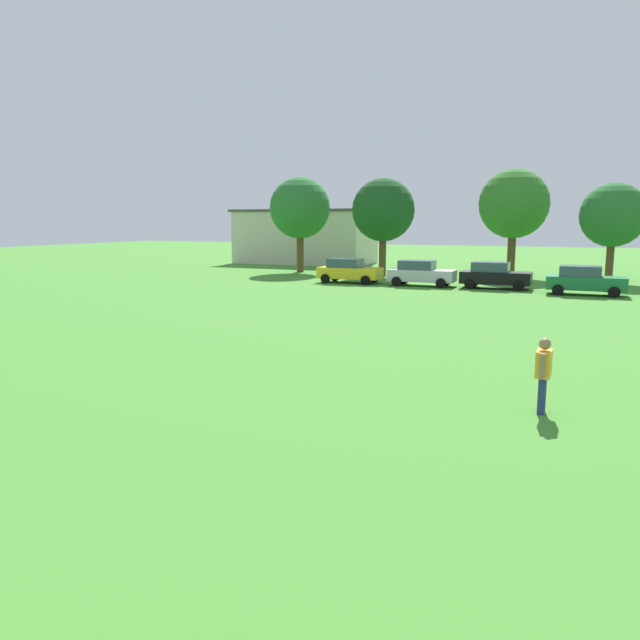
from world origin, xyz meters
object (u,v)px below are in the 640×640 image
Objects in this scene: parked_car_green_3 at (585,280)px; tree_far_left at (300,208)px; adult_bystander at (543,369)px; parked_car_yellow_0 at (349,271)px; parked_car_black_2 at (494,275)px; tree_center_right at (613,215)px; parked_car_silver_1 at (421,273)px; tree_center_left at (514,204)px; tree_left at (383,210)px.

parked_car_green_3 is 0.55× the size of tree_far_left.
parked_car_green_3 is (0.86, 24.27, -0.15)m from adult_bystander.
parked_car_yellow_0 and parked_car_black_2 have the same top height.
adult_bystander is 0.40× the size of parked_car_black_2.
parked_car_green_3 is 0.63× the size of tree_center_right.
parked_car_yellow_0 is at bearing -45.07° from tree_far_left.
parked_car_green_3 is at bearing -100.33° from tree_center_right.
tree_center_right is at bearing 46.91° from parked_car_black_2.
tree_center_left is at bearing 63.50° from parked_car_silver_1.
parked_car_yellow_0 is 10.85m from tree_far_left.
adult_bystander is 0.21× the size of tree_center_left.
tree_far_left is (-12.05, 6.98, 4.43)m from parked_car_silver_1.
adult_bystander reaches higher than parked_car_silver_1.
tree_center_left reaches higher than tree_left.
tree_far_left is at bearing 159.62° from parked_car_green_3.
parked_car_yellow_0 is 0.55× the size of tree_far_left.
tree_center_left reaches higher than adult_bystander.
tree_left is at bearing 84.83° from parked_car_yellow_0.
tree_center_left is (-4.36, 34.93, 4.50)m from adult_bystander.
parked_car_yellow_0 and parked_car_silver_1 have the same top height.
tree_center_right is (11.52, 7.46, 3.77)m from parked_car_silver_1.
adult_bystander is at bearing -92.04° from parked_car_green_3.
tree_center_left is at bearing 163.54° from tree_center_right.
tree_left is (7.53, -1.02, -0.23)m from tree_far_left.
adult_bystander is 29.10m from parked_car_yellow_0.
tree_left reaches higher than parked_car_black_2.
parked_car_silver_1 is (-9.08, 25.46, -0.15)m from adult_bystander.
parked_car_silver_1 is at bearing 173.14° from parked_car_green_3.
parked_car_green_3 is (15.00, -1.16, 0.00)m from parked_car_yellow_0.
parked_car_black_2 is 0.57× the size of tree_left.
adult_bystander is at bearing -60.93° from parked_car_yellow_0.
tree_center_right is at bearing -1.96° from adult_bystander.
parked_car_green_3 is at bearing -14.68° from parked_car_black_2.
parked_car_yellow_0 is 1.00× the size of parked_car_black_2.
parked_car_black_2 is 0.63× the size of tree_center_right.
parked_car_green_3 is at bearing -26.32° from tree_left.
tree_center_left is (4.72, 9.47, 4.65)m from parked_car_silver_1.
adult_bystander is 0.40× the size of parked_car_yellow_0.
parked_car_silver_1 is at bearing -147.09° from tree_center_right.
tree_center_right is (23.57, 0.48, -0.66)m from tree_far_left.
parked_car_silver_1 is at bearing -177.88° from parked_car_black_2.
tree_left is 0.92× the size of tree_center_left.
parked_car_yellow_0 is at bearing -135.82° from tree_center_left.
adult_bystander reaches higher than parked_car_yellow_0.
tree_left is at bearing -7.69° from tree_far_left.
parked_car_yellow_0 is 0.53× the size of tree_center_left.
parked_car_green_3 is at bearing -20.38° from tree_far_left.
parked_car_black_2 is 11.67m from tree_left.
tree_left is (-14.46, 7.15, 4.20)m from parked_car_green_3.
tree_center_right is at bearing 24.31° from parked_car_yellow_0.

